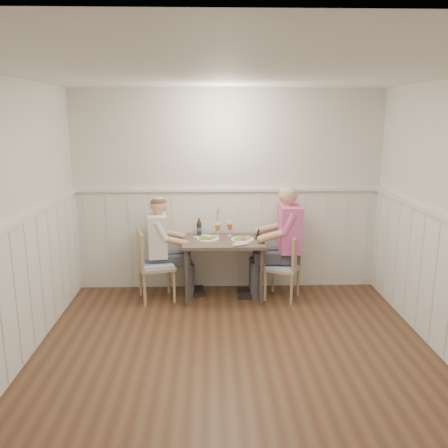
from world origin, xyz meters
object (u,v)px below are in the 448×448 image
Objects in this scene: dining_table at (224,247)px; grass_vase at (217,221)px; diner_cream at (161,254)px; beer_bottle at (199,228)px; chair_right at (286,265)px; man_in_pink at (285,250)px; chair_left at (152,263)px.

dining_table is 0.40m from grass_vase.
grass_vase is at bearing 17.13° from diner_cream.
chair_right is at bearing -15.95° from beer_bottle.
beer_bottle is at bearing 169.56° from man_in_pink.
beer_bottle is at bearing 164.05° from chair_right.
grass_vase reaches higher than chair_left.
dining_table is 4.35× the size of beer_bottle.
grass_vase is at bearing 106.26° from dining_table.
beer_bottle is at bearing -166.14° from grass_vase.
diner_cream is at bearing -162.87° from grass_vase.
grass_vase is (0.81, 0.36, 0.45)m from chair_left.
beer_bottle is (0.48, 0.16, 0.30)m from diner_cream.
chair_right is 3.60× the size of beer_bottle.
beer_bottle is 0.25m from grass_vase.
man_in_pink reaches higher than diner_cream.
man_in_pink is 6.30× the size of beer_bottle.
chair_right is (0.78, -0.09, -0.20)m from dining_table.
dining_table is at bearing -4.38° from diner_cream.
diner_cream is at bearing 175.62° from dining_table.
chair_right is 0.93× the size of chair_left.
chair_left reaches higher than dining_table.
man_in_pink reaches higher than chair_right.
diner_cream is (0.10, 0.14, 0.07)m from chair_left.
diner_cream is at bearing 178.60° from man_in_pink.
grass_vase is (-0.86, 0.26, 0.33)m from man_in_pink.
diner_cream is at bearing 174.56° from chair_right.
man_in_pink is (0.78, 0.02, -0.05)m from dining_table.
chair_left is 3.89× the size of beer_bottle.
beer_bottle is at bearing 27.31° from chair_left.
dining_table is 0.43m from beer_bottle.
dining_table is 0.69× the size of man_in_pink.
chair_left is 2.19× the size of grass_vase.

